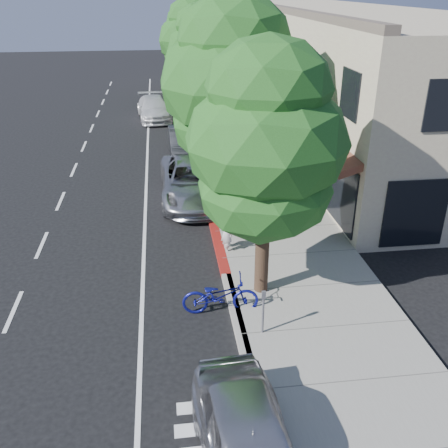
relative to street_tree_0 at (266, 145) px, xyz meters
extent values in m
plane|color=black|center=(-0.90, 2.00, -4.56)|extent=(120.00, 120.00, 0.00)
cube|color=gray|center=(1.40, 10.00, -4.49)|extent=(4.60, 56.00, 0.15)
cube|color=#9E998E|center=(-0.90, 10.00, -4.49)|extent=(0.30, 56.00, 0.15)
cube|color=maroon|center=(-0.90, 3.00, -4.49)|extent=(0.32, 4.00, 0.15)
cube|color=beige|center=(8.70, 20.00, -1.06)|extent=(10.00, 36.00, 7.00)
cylinder|color=black|center=(0.00, 0.00, -3.24)|extent=(0.40, 0.40, 2.64)
ellipsoid|color=#1B4C16|center=(0.00, 0.00, -1.17)|extent=(3.67, 3.67, 2.94)
ellipsoid|color=#1B4C16|center=(0.00, 0.00, 0.12)|extent=(4.32, 4.32, 3.46)
ellipsoid|color=#1B4C16|center=(0.00, 0.00, 1.47)|extent=(3.24, 3.24, 2.59)
cylinder|color=black|center=(0.00, 6.00, -3.12)|extent=(0.40, 0.40, 2.89)
ellipsoid|color=#1B4C16|center=(0.00, 6.00, -0.85)|extent=(4.64, 4.64, 3.71)
ellipsoid|color=#1B4C16|center=(0.00, 6.00, 0.56)|extent=(5.46, 5.46, 4.37)
ellipsoid|color=#1B4C16|center=(0.00, 6.00, 2.04)|extent=(4.09, 4.09, 3.28)
cylinder|color=black|center=(0.00, 12.00, -3.39)|extent=(0.40, 0.40, 2.34)
ellipsoid|color=#1B4C16|center=(0.00, 12.00, -1.55)|extent=(3.37, 3.37, 2.69)
ellipsoid|color=#1B4C16|center=(0.00, 12.00, -0.41)|extent=(3.96, 3.96, 3.17)
ellipsoid|color=#1B4C16|center=(0.00, 12.00, 0.79)|extent=(2.97, 2.97, 2.38)
cylinder|color=black|center=(0.00, 18.00, -3.20)|extent=(0.40, 0.40, 2.73)
ellipsoid|color=#1B4C16|center=(0.00, 18.00, -1.05)|extent=(3.70, 3.70, 2.96)
ellipsoid|color=#1B4C16|center=(0.00, 18.00, 0.28)|extent=(4.35, 4.35, 3.48)
ellipsoid|color=#1B4C16|center=(0.00, 18.00, 1.68)|extent=(3.26, 3.26, 2.61)
cylinder|color=black|center=(0.00, 24.00, -3.18)|extent=(0.40, 0.40, 2.77)
ellipsoid|color=#1B4C16|center=(0.00, 24.00, -1.00)|extent=(4.25, 4.25, 3.40)
ellipsoid|color=#1B4C16|center=(0.00, 24.00, 0.34)|extent=(5.00, 5.00, 4.00)
ellipsoid|color=#1B4C16|center=(0.00, 24.00, 1.76)|extent=(3.75, 3.75, 3.00)
cylinder|color=black|center=(0.00, 30.00, -3.35)|extent=(0.40, 0.40, 2.42)
ellipsoid|color=#1B4C16|center=(0.00, 30.00, -1.44)|extent=(4.39, 4.39, 3.51)
ellipsoid|color=#1B4C16|center=(0.00, 30.00, -0.27)|extent=(5.16, 5.16, 4.13)
ellipsoid|color=#1B4C16|center=(0.00, 30.00, 0.98)|extent=(3.87, 3.87, 3.10)
imported|color=silver|center=(-0.65, 2.63, -3.73)|extent=(0.51, 0.67, 1.66)
imported|color=navy|center=(-1.30, -0.78, -4.00)|extent=(2.16, 0.85, 1.11)
imported|color=#BABABF|center=(-1.44, 7.50, -3.74)|extent=(2.74, 5.93, 1.65)
imported|color=black|center=(-1.40, 12.82, -3.73)|extent=(1.85, 5.08, 1.66)
imported|color=silver|center=(-3.10, 21.94, -3.83)|extent=(2.52, 5.19, 1.46)
imported|color=black|center=(-1.40, 29.60, -3.66)|extent=(2.29, 5.33, 1.79)
imported|color=#B9B8BE|center=(-1.40, -6.00, -3.81)|extent=(2.07, 4.50, 1.50)
imported|color=black|center=(2.63, 10.40, -3.45)|extent=(0.97, 0.78, 1.91)
camera|label=1|loc=(-2.67, -12.27, 3.77)|focal=40.00mm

